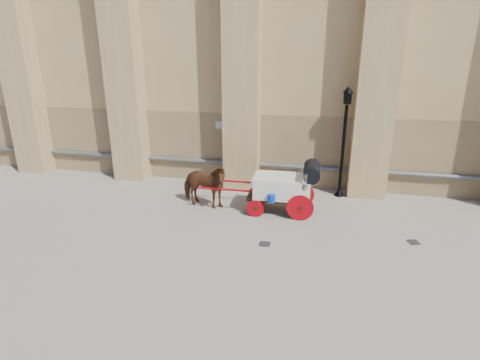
# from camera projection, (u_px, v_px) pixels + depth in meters

# --- Properties ---
(ground) EXTENTS (90.00, 90.00, 0.00)m
(ground) POSITION_uv_depth(u_px,v_px,m) (248.00, 224.00, 12.36)
(ground) COLOR gray
(ground) RESTS_ON ground
(horse) EXTENTS (2.10, 1.30, 1.65)m
(horse) POSITION_uv_depth(u_px,v_px,m) (204.00, 185.00, 13.48)
(horse) COLOR brown
(horse) RESTS_ON ground
(carriage) EXTENTS (4.23, 1.52, 1.84)m
(carriage) POSITION_uv_depth(u_px,v_px,m) (287.00, 185.00, 12.98)
(carriage) COLOR black
(carriage) RESTS_ON ground
(street_lamp) EXTENTS (0.40, 0.40, 4.22)m
(street_lamp) POSITION_uv_depth(u_px,v_px,m) (344.00, 140.00, 14.07)
(street_lamp) COLOR black
(street_lamp) RESTS_ON ground
(drain_grate_near) EXTENTS (0.32, 0.32, 0.01)m
(drain_grate_near) POSITION_uv_depth(u_px,v_px,m) (265.00, 244.00, 11.04)
(drain_grate_near) COLOR black
(drain_grate_near) RESTS_ON ground
(drain_grate_far) EXTENTS (0.40, 0.40, 0.01)m
(drain_grate_far) POSITION_uv_depth(u_px,v_px,m) (413.00, 242.00, 11.15)
(drain_grate_far) COLOR black
(drain_grate_far) RESTS_ON ground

